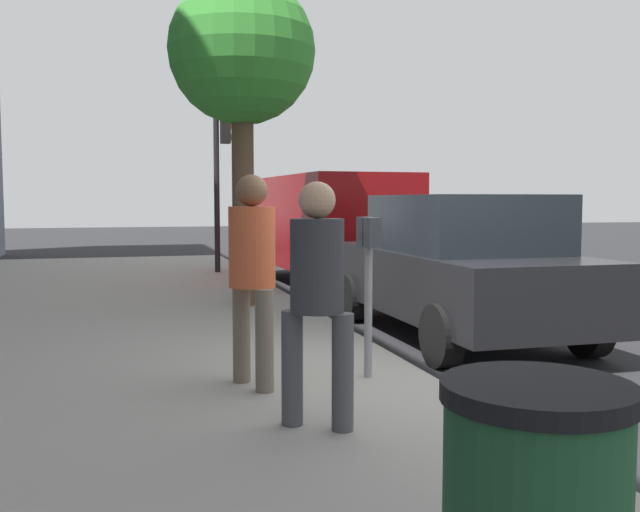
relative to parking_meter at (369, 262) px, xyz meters
The scene contains 9 objects.
ground_plane 1.31m from the parking_meter, 70.26° to the right, with size 80.00×80.00×0.00m, color #232326.
sidewalk_slab 2.68m from the parking_meter, 85.28° to the left, with size 28.00×6.00×0.15m, color gray.
parking_meter is the anchor object (origin of this frame).
pedestrian_at_meter 1.04m from the parking_meter, 92.81° to the left, with size 0.51×0.39×1.77m.
pedestrian_bystander 1.47m from the parking_meter, 146.69° to the left, with size 0.37×0.45×1.68m.
parked_sedan_near 2.84m from the parking_meter, 42.59° to the right, with size 4.40×1.98×1.77m.
parked_van_far 8.18m from the parking_meter, 13.51° to the right, with size 5.28×2.28×2.18m.
street_tree 5.22m from the parking_meter, ahead, with size 2.12×2.12×4.77m.
traffic_signal 9.57m from the parking_meter, ahead, with size 0.24×0.44×3.60m.
Camera 1 is at (-6.00, 2.63, 1.71)m, focal length 39.64 mm.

